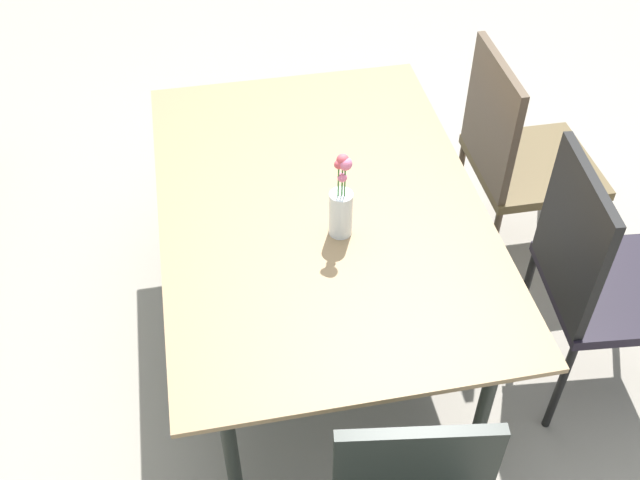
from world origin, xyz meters
The scene contains 5 objects.
ground_plane centered at (0.00, 0.00, 0.00)m, with size 12.00×12.00×0.00m, color gray.
dining_table centered at (-0.02, 0.03, 0.67)m, with size 1.57×1.06×0.71m.
chair_near_right centered at (0.34, -0.84, 0.53)m, with size 0.48×0.48×0.95m.
chair_near_left centered at (-0.36, -0.84, 0.56)m, with size 0.50×0.50×0.98m.
flower_vase centered at (-0.16, -0.01, 0.83)m, with size 0.07×0.07×0.31m.
Camera 1 is at (-1.85, 0.38, 2.37)m, focal length 42.22 mm.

